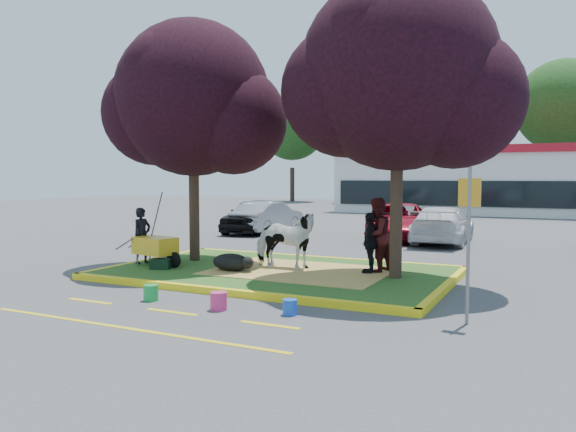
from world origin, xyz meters
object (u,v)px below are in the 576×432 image
at_px(calf, 231,262).
at_px(sign_post, 469,227).
at_px(cow, 285,240).
at_px(bucket_blue, 290,307).
at_px(car_black, 255,216).
at_px(bucket_pink, 219,301).
at_px(car_silver, 268,217).
at_px(bucket_green, 151,293).
at_px(handler, 142,236).
at_px(wheelbarrow, 156,246).

xyz_separation_m(calf, sign_post, (5.84, -2.00, 1.25)).
distance_m(cow, bucket_blue, 4.14).
bearing_deg(car_black, bucket_blue, -65.07).
height_order(bucket_pink, car_silver, car_silver).
distance_m(bucket_blue, car_black, 14.83).
bearing_deg(bucket_pink, bucket_green, 177.46).
distance_m(bucket_green, bucket_blue, 2.98).
relative_size(handler, wheelbarrow, 0.75).
bearing_deg(car_black, wheelbarrow, -81.62).
bearing_deg(car_black, cow, -63.49).
bearing_deg(sign_post, bucket_pink, -159.87).
xyz_separation_m(calf, bucket_blue, (2.93, -2.74, -0.23)).
height_order(bucket_green, bucket_blue, bucket_green).
distance_m(calf, bucket_pink, 3.39).
distance_m(sign_post, bucket_blue, 3.34).
relative_size(wheelbarrow, sign_post, 0.76).
bearing_deg(bucket_green, car_silver, 108.52).
relative_size(calf, bucket_blue, 3.57).
distance_m(sign_post, bucket_pink, 4.59).
bearing_deg(calf, bucket_blue, -60.96).
distance_m(cow, wheelbarrow, 3.36).
xyz_separation_m(wheelbarrow, bucket_blue, (5.09, -2.54, -0.53)).
height_order(cow, bucket_green, cow).
xyz_separation_m(calf, wheelbarrow, (-2.16, -0.19, 0.30)).
bearing_deg(cow, calf, 126.76).
distance_m(cow, bucket_pink, 3.96).
relative_size(calf, car_silver, 0.24).
xyz_separation_m(cow, sign_post, (4.81, -2.86, 0.75)).
bearing_deg(bucket_green, bucket_blue, 3.43).
bearing_deg(bucket_pink, calf, 118.10).
bearing_deg(cow, wheelbarrow, 105.04).
bearing_deg(calf, wheelbarrow, 167.25).
bearing_deg(car_black, sign_post, -54.79).
xyz_separation_m(handler, bucket_pink, (4.37, -3.00, -0.72)).
relative_size(calf, handler, 0.67).
relative_size(wheelbarrow, bucket_blue, 7.10).
xyz_separation_m(calf, bucket_pink, (1.60, -2.99, -0.20)).
distance_m(calf, wheelbarrow, 2.19).
relative_size(car_black, car_silver, 1.06).
distance_m(car_black, car_silver, 0.60).
xyz_separation_m(cow, wheelbarrow, (-3.18, -1.06, -0.20)).
xyz_separation_m(handler, sign_post, (8.61, -2.00, 0.72)).
bearing_deg(sign_post, wheelbarrow, 174.28).
bearing_deg(bucket_pink, car_black, 117.03).
xyz_separation_m(bucket_green, car_silver, (-4.33, 12.92, 0.53)).
bearing_deg(cow, sign_post, -124.07).
bearing_deg(cow, car_black, 30.30).
xyz_separation_m(calf, car_black, (-4.94, 9.82, 0.38)).
height_order(bucket_green, bucket_pink, bucket_pink).
height_order(handler, car_silver, handler).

